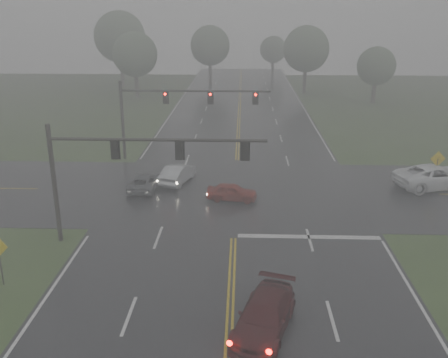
{
  "coord_description": "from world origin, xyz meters",
  "views": [
    {
      "loc": [
        0.45,
        -12.83,
        13.04
      ],
      "look_at": [
        -0.64,
        16.0,
        3.07
      ],
      "focal_mm": 40.0,
      "sensor_mm": 36.0,
      "label": 1
    }
  ],
  "objects_px": {
    "sedan_red": "(232,200)",
    "sedan_silver": "(178,182)",
    "sedan_maroon": "(264,330)",
    "pickup_white": "(434,187)",
    "signal_gantry_near": "(117,162)",
    "signal_gantry_far": "(168,105)",
    "car_grey": "(145,190)"
  },
  "relations": [
    {
      "from": "sedan_silver",
      "to": "pickup_white",
      "type": "distance_m",
      "value": 19.69
    },
    {
      "from": "signal_gantry_near",
      "to": "signal_gantry_far",
      "type": "distance_m",
      "value": 16.83
    },
    {
      "from": "signal_gantry_far",
      "to": "sedan_maroon",
      "type": "bearing_deg",
      "value": -73.23
    },
    {
      "from": "pickup_white",
      "to": "signal_gantry_far",
      "type": "xyz_separation_m",
      "value": [
        -21.23,
        6.78,
        4.94
      ]
    },
    {
      "from": "sedan_maroon",
      "to": "sedan_red",
      "type": "relative_size",
      "value": 1.39
    },
    {
      "from": "sedan_silver",
      "to": "signal_gantry_near",
      "type": "distance_m",
      "value": 11.7
    },
    {
      "from": "sedan_maroon",
      "to": "signal_gantry_near",
      "type": "relative_size",
      "value": 0.41
    },
    {
      "from": "signal_gantry_near",
      "to": "pickup_white",
      "type": "bearing_deg",
      "value": 24.91
    },
    {
      "from": "pickup_white",
      "to": "signal_gantry_near",
      "type": "distance_m",
      "value": 24.36
    },
    {
      "from": "sedan_maroon",
      "to": "signal_gantry_far",
      "type": "xyz_separation_m",
      "value": [
        -7.56,
        25.09,
        4.94
      ]
    },
    {
      "from": "sedan_red",
      "to": "pickup_white",
      "type": "bearing_deg",
      "value": -71.99
    },
    {
      "from": "sedan_maroon",
      "to": "car_grey",
      "type": "height_order",
      "value": "sedan_maroon"
    },
    {
      "from": "sedan_maroon",
      "to": "pickup_white",
      "type": "bearing_deg",
      "value": 69.92
    },
    {
      "from": "car_grey",
      "to": "sedan_silver",
      "type": "bearing_deg",
      "value": -141.52
    },
    {
      "from": "sedan_maroon",
      "to": "signal_gantry_far",
      "type": "bearing_deg",
      "value": 123.42
    },
    {
      "from": "sedan_silver",
      "to": "sedan_red",
      "type": "bearing_deg",
      "value": 155.53
    },
    {
      "from": "sedan_red",
      "to": "signal_gantry_near",
      "type": "distance_m",
      "value": 10.47
    },
    {
      "from": "sedan_silver",
      "to": "signal_gantry_far",
      "type": "distance_m",
      "value": 8.21
    },
    {
      "from": "signal_gantry_near",
      "to": "sedan_silver",
      "type": "bearing_deg",
      "value": 79.42
    },
    {
      "from": "sedan_red",
      "to": "pickup_white",
      "type": "xyz_separation_m",
      "value": [
        15.38,
        3.23,
        0.0
      ]
    },
    {
      "from": "car_grey",
      "to": "signal_gantry_far",
      "type": "xyz_separation_m",
      "value": [
        0.77,
        8.07,
        4.94
      ]
    },
    {
      "from": "sedan_red",
      "to": "signal_gantry_far",
      "type": "relative_size",
      "value": 0.27
    },
    {
      "from": "sedan_maroon",
      "to": "pickup_white",
      "type": "height_order",
      "value": "pickup_white"
    },
    {
      "from": "sedan_maroon",
      "to": "sedan_red",
      "type": "xyz_separation_m",
      "value": [
        -1.71,
        15.08,
        0.0
      ]
    },
    {
      "from": "sedan_silver",
      "to": "car_grey",
      "type": "distance_m",
      "value": 2.86
    },
    {
      "from": "pickup_white",
      "to": "signal_gantry_near",
      "type": "bearing_deg",
      "value": 99.64
    },
    {
      "from": "signal_gantry_near",
      "to": "signal_gantry_far",
      "type": "relative_size",
      "value": 0.92
    },
    {
      "from": "sedan_silver",
      "to": "signal_gantry_near",
      "type": "height_order",
      "value": "signal_gantry_near"
    },
    {
      "from": "sedan_red",
      "to": "sedan_silver",
      "type": "xyz_separation_m",
      "value": [
        -4.31,
        3.63,
        0.0
      ]
    },
    {
      "from": "sedan_red",
      "to": "signal_gantry_near",
      "type": "relative_size",
      "value": 0.29
    },
    {
      "from": "sedan_maroon",
      "to": "sedan_red",
      "type": "bearing_deg",
      "value": 113.12
    },
    {
      "from": "car_grey",
      "to": "signal_gantry_near",
      "type": "distance_m",
      "value": 10.04
    }
  ]
}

